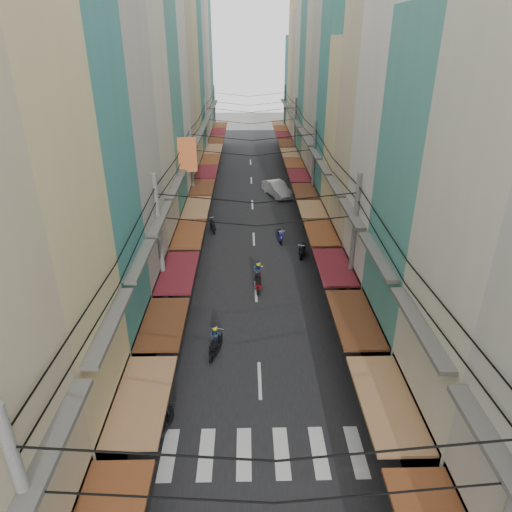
{
  "coord_description": "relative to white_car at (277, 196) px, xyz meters",
  "views": [
    {
      "loc": [
        -0.51,
        -18.11,
        13.95
      ],
      "look_at": [
        -0.0,
        5.76,
        2.52
      ],
      "focal_mm": 32.0,
      "sensor_mm": 36.0,
      "label": 1
    }
  ],
  "objects": [
    {
      "name": "building_row_right",
      "position": [
        5.47,
        -8.22,
        9.41
      ],
      "size": [
        7.8,
        68.98,
        22.59
      ],
      "color": "teal",
      "rests_on": "ground"
    },
    {
      "name": "traffic_sign",
      "position": [
        3.13,
        -28.17,
        2.13
      ],
      "size": [
        0.1,
        0.64,
        2.93
      ],
      "color": "gray",
      "rests_on": "ground"
    },
    {
      "name": "parked_scooters",
      "position": [
        1.87,
        -28.57,
        0.49
      ],
      "size": [
        13.07,
        15.59,
        1.01
      ],
      "color": "black",
      "rests_on": "ground"
    },
    {
      "name": "road",
      "position": [
        -2.45,
        -4.67,
        0.01
      ],
      "size": [
        10.0,
        80.0,
        0.02
      ],
      "primitive_type": "cube",
      "color": "black",
      "rests_on": "ground"
    },
    {
      "name": "sidewalk_left",
      "position": [
        -8.95,
        -4.67,
        0.03
      ],
      "size": [
        3.0,
        80.0,
        0.06
      ],
      "primitive_type": "cube",
      "color": "gray",
      "rests_on": "ground"
    },
    {
      "name": "crosswalk",
      "position": [
        -2.45,
        -30.67,
        0.03
      ],
      "size": [
        7.55,
        2.4,
        0.01
      ],
      "color": "silver",
      "rests_on": "ground"
    },
    {
      "name": "moving_scooters",
      "position": [
        -3.22,
        -19.76,
        0.52
      ],
      "size": [
        7.59,
        22.26,
        1.93
      ],
      "color": "black",
      "rests_on": "ground"
    },
    {
      "name": "market_umbrella",
      "position": [
        4.05,
        -31.81,
        2.09
      ],
      "size": [
        2.25,
        2.25,
        2.38
      ],
      "color": "#B2B2B7",
      "rests_on": "ground"
    },
    {
      "name": "sidewalk_right",
      "position": [
        4.05,
        -4.67,
        0.03
      ],
      "size": [
        3.0,
        80.0,
        0.06
      ],
      "primitive_type": "cube",
      "color": "gray",
      "rests_on": "ground"
    },
    {
      "name": "white_car",
      "position": [
        0.0,
        0.0,
        0.0
      ],
      "size": [
        5.37,
        3.69,
        1.76
      ],
      "primitive_type": "imported",
      "rotation": [
        0.0,
        0.0,
        0.38
      ],
      "color": "silver",
      "rests_on": "ground"
    },
    {
      "name": "ground",
      "position": [
        -2.45,
        -24.67,
        0.0
      ],
      "size": [
        160.0,
        160.0,
        0.0
      ],
      "primitive_type": "plane",
      "color": "slate",
      "rests_on": "ground"
    },
    {
      "name": "building_row_left",
      "position": [
        -10.37,
        -8.11,
        9.78
      ],
      "size": [
        7.8,
        67.67,
        23.7
      ],
      "color": "beige",
      "rests_on": "ground"
    },
    {
      "name": "bicycle",
      "position": [
        4.67,
        -27.0,
        0.0
      ],
      "size": [
        1.85,
        1.22,
        1.19
      ],
      "primitive_type": "imported",
      "rotation": [
        0.0,
        0.0,
        1.93
      ],
      "color": "black",
      "rests_on": "ground"
    },
    {
      "name": "pedestrians",
      "position": [
        -6.66,
        -23.47,
        1.03
      ],
      "size": [
        12.8,
        26.76,
        2.21
      ],
      "color": "#27212C",
      "rests_on": "ground"
    },
    {
      "name": "utility_poles",
      "position": [
        -2.45,
        -9.66,
        6.59
      ],
      "size": [
        10.2,
        66.13,
        8.2
      ],
      "color": "gray",
      "rests_on": "ground"
    }
  ]
}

